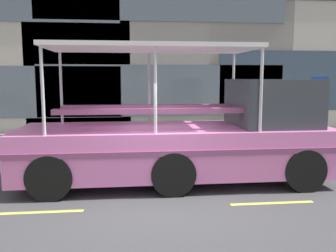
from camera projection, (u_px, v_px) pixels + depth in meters
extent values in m
plane|color=#3D3D3F|center=(156.00, 198.00, 8.00)|extent=(120.00, 120.00, 0.00)
cube|color=gray|center=(144.00, 146.00, 13.50)|extent=(32.00, 4.80, 0.18)
cube|color=#B2ADA3|center=(148.00, 162.00, 11.05)|extent=(32.00, 0.18, 0.18)
cube|color=#DBD64C|center=(37.00, 212.00, 7.13)|extent=(1.80, 0.12, 0.01)
cube|color=#DBD64C|center=(272.00, 203.00, 7.66)|extent=(1.80, 0.12, 0.01)
cube|color=#4C5660|center=(8.00, 92.00, 15.36)|extent=(9.51, 0.06, 2.21)
cube|color=#4C5660|center=(163.00, 91.00, 16.08)|extent=(10.92, 0.06, 2.26)
cube|color=#2D3D4C|center=(336.00, 81.00, 16.92)|extent=(11.14, 0.06, 2.73)
cylinder|color=gray|center=(155.00, 133.00, 11.30)|extent=(11.08, 0.07, 0.07)
cylinder|color=gray|center=(155.00, 144.00, 11.35)|extent=(11.08, 0.06, 0.06)
cylinder|color=gray|center=(33.00, 147.00, 10.94)|extent=(0.09, 0.09, 0.75)
cylinder|color=gray|center=(95.00, 146.00, 11.15)|extent=(0.09, 0.09, 0.75)
cylinder|color=gray|center=(155.00, 144.00, 11.35)|extent=(0.09, 0.09, 0.75)
cylinder|color=gray|center=(213.00, 143.00, 11.55)|extent=(0.09, 0.09, 0.75)
cylinder|color=gray|center=(269.00, 142.00, 11.76)|extent=(0.09, 0.09, 0.75)
cylinder|color=gray|center=(323.00, 141.00, 11.96)|extent=(0.09, 0.09, 0.75)
cylinder|color=#4C4F54|center=(317.00, 113.00, 12.61)|extent=(0.08, 0.08, 2.45)
cube|color=navy|center=(320.00, 88.00, 12.45)|extent=(0.60, 0.04, 0.76)
cube|color=white|center=(320.00, 88.00, 12.43)|extent=(0.24, 0.01, 0.36)
cube|color=pink|center=(175.00, 149.00, 9.16)|extent=(7.63, 2.46, 1.13)
cylinder|color=pink|center=(18.00, 152.00, 8.74)|extent=(0.38, 1.08, 1.08)
cube|color=#783F64|center=(183.00, 154.00, 7.91)|extent=(7.63, 0.04, 0.12)
cube|color=#33383D|center=(271.00, 102.00, 9.28)|extent=(1.91, 2.06, 1.17)
cube|color=silver|center=(152.00, 48.00, 8.77)|extent=(4.96, 2.26, 0.10)
cylinder|color=#B2B2B7|center=(233.00, 87.00, 10.22)|extent=(0.07, 0.07, 1.88)
cylinder|color=#B2B2B7|center=(261.00, 90.00, 8.09)|extent=(0.07, 0.07, 1.88)
cylinder|color=#B2B2B7|center=(149.00, 88.00, 9.96)|extent=(0.07, 0.07, 1.88)
cylinder|color=#B2B2B7|center=(155.00, 90.00, 7.83)|extent=(0.07, 0.07, 1.88)
cylinder|color=#B2B2B7|center=(61.00, 88.00, 9.70)|extent=(0.07, 0.07, 1.88)
cylinder|color=#B2B2B7|center=(43.00, 91.00, 7.57)|extent=(0.07, 0.07, 1.88)
cube|color=#783F64|center=(151.00, 107.00, 9.54)|extent=(4.56, 0.28, 0.12)
cube|color=#783F64|center=(154.00, 111.00, 8.38)|extent=(4.56, 0.28, 0.12)
cylinder|color=black|center=(267.00, 151.00, 10.63)|extent=(1.00, 0.28, 1.00)
cylinder|color=black|center=(304.00, 170.00, 8.41)|extent=(1.00, 0.28, 1.00)
cylinder|color=black|center=(163.00, 153.00, 10.30)|extent=(1.00, 0.28, 1.00)
cylinder|color=black|center=(173.00, 174.00, 8.07)|extent=(1.00, 0.28, 1.00)
cylinder|color=black|center=(67.00, 155.00, 10.00)|extent=(1.00, 0.28, 1.00)
cylinder|color=black|center=(49.00, 178.00, 7.78)|extent=(1.00, 0.28, 1.00)
cylinder|color=#47423D|center=(252.00, 138.00, 12.23)|extent=(0.11, 0.11, 0.83)
cylinder|color=#47423D|center=(249.00, 138.00, 12.37)|extent=(0.11, 0.11, 0.83)
cube|color=#236B47|center=(251.00, 117.00, 12.21)|extent=(0.30, 0.36, 0.59)
cylinder|color=#236B47|center=(256.00, 119.00, 12.04)|extent=(0.07, 0.07, 0.53)
cylinder|color=#236B47|center=(247.00, 117.00, 12.39)|extent=(0.07, 0.07, 0.53)
sphere|color=beige|center=(252.00, 104.00, 12.15)|extent=(0.23, 0.23, 0.23)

